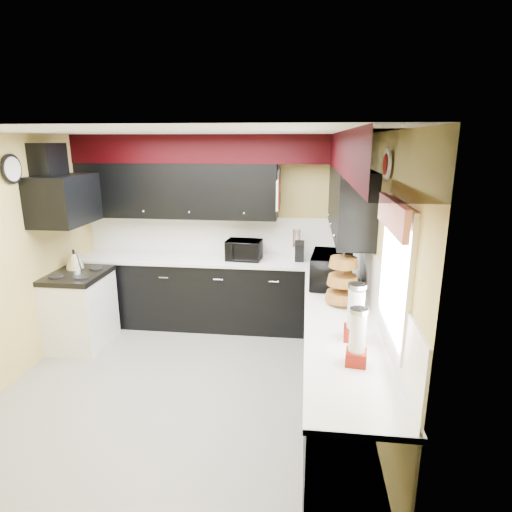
{
  "coord_description": "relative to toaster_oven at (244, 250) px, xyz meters",
  "views": [
    {
      "loc": [
        1.16,
        -3.78,
        2.42
      ],
      "look_at": [
        0.62,
        0.84,
        1.17
      ],
      "focal_mm": 30.0,
      "sensor_mm": 36.0,
      "label": 1
    }
  ],
  "objects": [
    {
      "name": "toaster_oven",
      "position": [
        0.0,
        0.0,
        0.0
      ],
      "size": [
        0.47,
        0.4,
        0.25
      ],
      "primitive_type": "imported",
      "rotation": [
        0.0,
        0.0,
        -0.08
      ],
      "color": "black",
      "rests_on": "counter_back"
    },
    {
      "name": "hood_duct",
      "position": [
        -2.07,
        -0.73,
        1.13
      ],
      "size": [
        0.24,
        0.4,
        0.4
      ],
      "primitive_type": "cube",
      "color": "black",
      "rests_on": "wall_left"
    },
    {
      "name": "wall_right",
      "position": [
        1.41,
        -1.48,
        0.18
      ],
      "size": [
        0.06,
        3.6,
        2.5
      ],
      "primitive_type": "cube",
      "color": "#E0C666",
      "rests_on": "ground"
    },
    {
      "name": "window",
      "position": [
        1.4,
        -2.38,
        0.48
      ],
      "size": [
        0.03,
        0.86,
        0.96
      ],
      "primitive_type": null,
      "color": "white",
      "rests_on": "wall_right"
    },
    {
      "name": "knife_block",
      "position": [
        0.71,
        0.0,
        -0.0
      ],
      "size": [
        0.12,
        0.16,
        0.25
      ],
      "primitive_type": "cube",
      "rotation": [
        0.0,
        0.0,
        -0.02
      ],
      "color": "black",
      "rests_on": "counter_back"
    },
    {
      "name": "splash_back",
      "position": [
        -0.39,
        0.31,
        0.12
      ],
      "size": [
        3.6,
        0.02,
        0.5
      ],
      "primitive_type": "cube",
      "color": "white",
      "rests_on": "counter_back"
    },
    {
      "name": "splash_right",
      "position": [
        1.4,
        -1.48,
        0.12
      ],
      "size": [
        0.02,
        3.6,
        0.5
      ],
      "primitive_type": "cube",
      "color": "white",
      "rests_on": "counter_right"
    },
    {
      "name": "cab_back",
      "position": [
        -0.39,
        0.02,
        -0.62
      ],
      "size": [
        3.6,
        0.6,
        0.9
      ],
      "primitive_type": "cube",
      "color": "black",
      "rests_on": "ground"
    },
    {
      "name": "kettle",
      "position": [
        -1.99,
        -0.57,
        -0.05
      ],
      "size": [
        0.27,
        0.27,
        0.19
      ],
      "primitive_type": null,
      "rotation": [
        0.0,
        0.0,
        0.35
      ],
      "color": "silver",
      "rests_on": "cooktop"
    },
    {
      "name": "baskets",
      "position": [
        1.13,
        -1.43,
        0.11
      ],
      "size": [
        0.27,
        0.27,
        0.5
      ],
      "primitive_type": null,
      "color": "brown",
      "rests_on": "upper_right"
    },
    {
      "name": "pan_top",
      "position": [
        0.43,
        0.07,
        0.93
      ],
      "size": [
        0.03,
        0.22,
        0.4
      ],
      "primitive_type": null,
      "color": "black",
      "rests_on": "upper_back"
    },
    {
      "name": "hood",
      "position": [
        -1.94,
        -0.73,
        0.71
      ],
      "size": [
        0.5,
        0.78,
        0.55
      ],
      "primitive_type": "cube",
      "color": "black",
      "rests_on": "wall_left"
    },
    {
      "name": "stove",
      "position": [
        -1.89,
        -0.73,
        -0.64
      ],
      "size": [
        0.6,
        0.75,
        0.86
      ],
      "primitive_type": "cube",
      "color": "white",
      "rests_on": "ground"
    },
    {
      "name": "pan_mid",
      "position": [
        0.43,
        -0.06,
        0.68
      ],
      "size": [
        0.03,
        0.28,
        0.46
      ],
      "primitive_type": null,
      "color": "black",
      "rests_on": "upper_back"
    },
    {
      "name": "counter_right",
      "position": [
        1.11,
        -1.78,
        -0.15
      ],
      "size": [
        0.64,
        3.02,
        0.04
      ],
      "primitive_type": "cube",
      "color": "white",
      "rests_on": "cab_right"
    },
    {
      "name": "clock",
      "position": [
        -2.16,
        -1.23,
        1.08
      ],
      "size": [
        0.03,
        0.3,
        0.3
      ],
      "primitive_type": null,
      "color": "black",
      "rests_on": "wall_left"
    },
    {
      "name": "ground",
      "position": [
        -0.39,
        -1.48,
        -1.07
      ],
      "size": [
        3.6,
        3.6,
        0.0
      ],
      "primitive_type": "plane",
      "color": "gray",
      "rests_on": "ground"
    },
    {
      "name": "upper_right",
      "position": [
        1.24,
        -0.58,
        0.73
      ],
      "size": [
        0.35,
        1.8,
        0.7
      ],
      "primitive_type": "cube",
      "color": "black",
      "rests_on": "wall_right"
    },
    {
      "name": "deco_plate",
      "position": [
        1.38,
        -1.83,
        1.18
      ],
      "size": [
        0.03,
        0.24,
        0.24
      ],
      "primitive_type": null,
      "color": "white",
      "rests_on": "wall_right"
    },
    {
      "name": "soffit_back",
      "position": [
        -0.39,
        0.14,
        1.26
      ],
      "size": [
        3.6,
        0.36,
        0.35
      ],
      "primitive_type": "cube",
      "color": "black",
      "rests_on": "wall_back"
    },
    {
      "name": "soffit_right",
      "position": [
        1.23,
        -1.66,
        1.26
      ],
      "size": [
        0.36,
        3.24,
        0.35
      ],
      "primitive_type": "cube",
      "color": "black",
      "rests_on": "wall_right"
    },
    {
      "name": "ceiling",
      "position": [
        -0.39,
        -1.48,
        1.43
      ],
      "size": [
        3.6,
        3.6,
        0.06
      ],
      "primitive_type": "cube",
      "color": "white",
      "rests_on": "wall_back"
    },
    {
      "name": "wall_back",
      "position": [
        -0.39,
        0.32,
        0.18
      ],
      "size": [
        3.6,
        0.06,
        2.5
      ],
      "primitive_type": "cube",
      "color": "#E0C666",
      "rests_on": "ground"
    },
    {
      "name": "utensil_crock",
      "position": [
        0.67,
        0.08,
        -0.04
      ],
      "size": [
        0.16,
        0.16,
        0.17
      ],
      "primitive_type": "cylinder",
      "rotation": [
        0.0,
        0.0,
        0.02
      ],
      "color": "silver",
      "rests_on": "counter_back"
    },
    {
      "name": "cut_board",
      "position": [
        0.44,
        -0.18,
        0.73
      ],
      "size": [
        0.03,
        0.26,
        0.35
      ],
      "primitive_type": "cube",
      "color": "white",
      "rests_on": "upper_back"
    },
    {
      "name": "counter_back",
      "position": [
        -0.39,
        0.02,
        -0.15
      ],
      "size": [
        3.62,
        0.64,
        0.04
      ],
      "primitive_type": "cube",
      "color": "white",
      "rests_on": "cab_back"
    },
    {
      "name": "cooktop",
      "position": [
        -1.89,
        -0.73,
        -0.18
      ],
      "size": [
        0.62,
        0.77,
        0.06
      ],
      "primitive_type": "cube",
      "color": "black",
      "rests_on": "stove"
    },
    {
      "name": "wall_left",
      "position": [
        -2.19,
        -1.48,
        0.18
      ],
      "size": [
        0.06,
        3.6,
        2.5
      ],
      "primitive_type": "cube",
      "color": "#E0C666",
      "rests_on": "ground"
    },
    {
      "name": "dispenser_b",
      "position": [
        1.15,
        -2.56,
        0.06
      ],
      "size": [
        0.16,
        0.16,
        0.38
      ],
      "primitive_type": null,
      "rotation": [
        0.0,
        0.0,
        -0.14
      ],
      "color": "#680C03",
      "rests_on": "counter_right"
    },
    {
      "name": "valance",
      "position": [
        1.34,
        -2.38,
        0.88
      ],
      "size": [
        0.04,
        0.88,
        0.2
      ],
      "primitive_type": "cube",
      "color": "red",
      "rests_on": "wall_right"
    },
    {
      "name": "pan_low",
      "position": [
        0.43,
        0.2,
        0.65
      ],
      "size": [
        0.03,
        0.24,
        0.42
      ],
      "primitive_type": null,
      "color": "black",
      "rests_on": "upper_back"
    },
    {
      "name": "dispenser_a",
      "position": [
        1.17,
        -2.17,
        0.09
      ],
      "size": [
        0.17,
        0.17,
        0.44
      ],
      "primitive_type": null,
      "rotation": [
        0.0,
        0.0,
        -0.07
      ],
      "color": "#581304",
      "rests_on": "counter_right"
    },
    {
      "name": "upper_back",
      "position": [
        -0.89,
        0.14,
        0.73
      ],
      "size": [
        2.6,
        0.35,
        0.7
      ],
      "primitive_type": "cube",
      "color": "black",
      "rests_on": "wall_back"
    },
    {
      "name": "microwave",
      "position": [
        1.07,
        -0.89,
        0.04
      ],
      "size": [
        0.48,
        0.66,
        0.34
      ],
      "primitive_type": "imported",
      "rotation": [
        0.0,
        0.0,
        1.47
      ],
      "color": "black",
      "rests_on": "counter_right"
    },
    {
      "name": "cab_right",
      "position": [
        1.11,
        -1.78,
        -0.62
      ],
      "size": [
        0.6,
        3.0,
        0.9
      ],
      "primitive_type": "cube",
      "color": "black",
      "rests_on": "ground"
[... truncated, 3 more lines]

